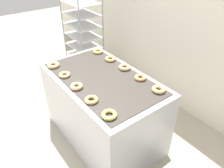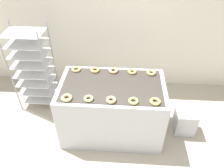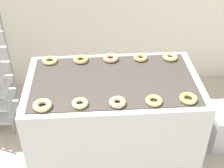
{
  "view_description": "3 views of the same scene",
  "coord_description": "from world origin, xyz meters",
  "px_view_note": "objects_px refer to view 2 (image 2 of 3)",
  "views": [
    {
      "loc": [
        1.83,
        -0.51,
        2.35
      ],
      "look_at": [
        0.0,
        0.87,
        0.82
      ],
      "focal_mm": 35.0,
      "sensor_mm": 36.0,
      "label": 1
    },
    {
      "loc": [
        0.17,
        -1.79,
        2.97
      ],
      "look_at": [
        0.0,
        0.72,
        1.0
      ],
      "focal_mm": 35.0,
      "sensor_mm": 36.0,
      "label": 2
    },
    {
      "loc": [
        -0.17,
        -1.58,
        2.6
      ],
      "look_at": [
        0.0,
        0.87,
        0.82
      ],
      "focal_mm": 50.0,
      "sensor_mm": 36.0,
      "label": 3
    }
  ],
  "objects_px": {
    "donut_far_center": "(114,70)",
    "donut_far_rightmost": "(151,73)",
    "donut_near_rightmost": "(155,101)",
    "donut_far_right": "(132,71)",
    "donut_far_left": "(95,70)",
    "donut_near_leftmost": "(67,98)",
    "donut_near_left": "(89,98)",
    "donut_far_leftmost": "(76,69)",
    "baking_rack_cart": "(33,68)",
    "donut_near_right": "(133,101)",
    "donut_near_center": "(111,100)",
    "glaze_bin": "(185,121)",
    "fryer_machine": "(112,109)"
  },
  "relations": [
    {
      "from": "donut_near_left",
      "to": "donut_far_leftmost",
      "type": "relative_size",
      "value": 0.92
    },
    {
      "from": "fryer_machine",
      "to": "donut_far_rightmost",
      "type": "height_order",
      "value": "donut_far_rightmost"
    },
    {
      "from": "donut_far_center",
      "to": "donut_far_rightmost",
      "type": "height_order",
      "value": "donut_far_rightmost"
    },
    {
      "from": "donut_near_leftmost",
      "to": "donut_near_right",
      "type": "distance_m",
      "value": 0.91
    },
    {
      "from": "baking_rack_cart",
      "to": "donut_near_leftmost",
      "type": "xyz_separation_m",
      "value": [
        0.84,
        -0.93,
        0.18
      ]
    },
    {
      "from": "donut_near_rightmost",
      "to": "baking_rack_cart",
      "type": "bearing_deg",
      "value": 155.6
    },
    {
      "from": "fryer_machine",
      "to": "donut_near_right",
      "type": "height_order",
      "value": "donut_near_right"
    },
    {
      "from": "baking_rack_cart",
      "to": "donut_far_center",
      "type": "relative_size",
      "value": 10.69
    },
    {
      "from": "donut_near_rightmost",
      "to": "donut_far_right",
      "type": "xyz_separation_m",
      "value": [
        -0.3,
        0.68,
        0.0
      ]
    },
    {
      "from": "donut_far_leftmost",
      "to": "donut_far_center",
      "type": "relative_size",
      "value": 0.96
    },
    {
      "from": "donut_far_rightmost",
      "to": "donut_far_right",
      "type": "bearing_deg",
      "value": 177.8
    },
    {
      "from": "donut_near_rightmost",
      "to": "donut_far_rightmost",
      "type": "distance_m",
      "value": 0.67
    },
    {
      "from": "baking_rack_cart",
      "to": "donut_far_center",
      "type": "height_order",
      "value": "baking_rack_cart"
    },
    {
      "from": "donut_near_center",
      "to": "donut_far_rightmost",
      "type": "distance_m",
      "value": 0.9
    },
    {
      "from": "baking_rack_cart",
      "to": "donut_near_rightmost",
      "type": "distance_m",
      "value": 2.25
    },
    {
      "from": "donut_near_center",
      "to": "donut_far_right",
      "type": "xyz_separation_m",
      "value": [
        0.29,
        0.69,
        -0.0
      ]
    },
    {
      "from": "glaze_bin",
      "to": "donut_near_center",
      "type": "bearing_deg",
      "value": -161.68
    },
    {
      "from": "donut_near_leftmost",
      "to": "donut_near_center",
      "type": "xyz_separation_m",
      "value": [
        0.61,
        -0.0,
        -0.0
      ]
    },
    {
      "from": "donut_near_leftmost",
      "to": "donut_near_rightmost",
      "type": "bearing_deg",
      "value": 0.48
    },
    {
      "from": "baking_rack_cart",
      "to": "donut_near_right",
      "type": "bearing_deg",
      "value": -28.11
    },
    {
      "from": "glaze_bin",
      "to": "donut_far_left",
      "type": "distance_m",
      "value": 1.73
    },
    {
      "from": "donut_near_leftmost",
      "to": "donut_far_leftmost",
      "type": "bearing_deg",
      "value": 90.36
    },
    {
      "from": "donut_near_leftmost",
      "to": "donut_near_center",
      "type": "distance_m",
      "value": 0.61
    },
    {
      "from": "donut_near_rightmost",
      "to": "donut_near_right",
      "type": "bearing_deg",
      "value": -178.17
    },
    {
      "from": "donut_near_right",
      "to": "donut_far_right",
      "type": "relative_size",
      "value": 1.01
    },
    {
      "from": "donut_near_left",
      "to": "donut_near_center",
      "type": "bearing_deg",
      "value": -1.78
    },
    {
      "from": "glaze_bin",
      "to": "fryer_machine",
      "type": "bearing_deg",
      "value": -177.49
    },
    {
      "from": "baking_rack_cart",
      "to": "glaze_bin",
      "type": "xyz_separation_m",
      "value": [
        2.66,
        -0.54,
        -0.6
      ]
    },
    {
      "from": "glaze_bin",
      "to": "donut_near_center",
      "type": "distance_m",
      "value": 1.49
    },
    {
      "from": "donut_far_left",
      "to": "fryer_machine",
      "type": "bearing_deg",
      "value": -49.45
    },
    {
      "from": "glaze_bin",
      "to": "donut_far_rightmost",
      "type": "xyz_separation_m",
      "value": [
        -0.63,
        0.28,
        0.78
      ]
    },
    {
      "from": "baking_rack_cart",
      "to": "donut_near_rightmost",
      "type": "height_order",
      "value": "baking_rack_cart"
    },
    {
      "from": "donut_near_left",
      "to": "donut_near_center",
      "type": "height_order",
      "value": "donut_near_center"
    },
    {
      "from": "fryer_machine",
      "to": "donut_far_right",
      "type": "relative_size",
      "value": 11.42
    },
    {
      "from": "donut_far_center",
      "to": "donut_far_leftmost",
      "type": "bearing_deg",
      "value": -179.73
    },
    {
      "from": "donut_near_center",
      "to": "baking_rack_cart",
      "type": "bearing_deg",
      "value": 147.12
    },
    {
      "from": "baking_rack_cart",
      "to": "donut_far_center",
      "type": "distance_m",
      "value": 1.47
    },
    {
      "from": "donut_near_rightmost",
      "to": "donut_far_center",
      "type": "xyz_separation_m",
      "value": [
        -0.6,
        0.69,
        0.0
      ]
    },
    {
      "from": "donut_near_left",
      "to": "donut_near_center",
      "type": "distance_m",
      "value": 0.31
    },
    {
      "from": "fryer_machine",
      "to": "donut_far_center",
      "type": "distance_m",
      "value": 0.62
    },
    {
      "from": "donut_near_leftmost",
      "to": "donut_far_right",
      "type": "xyz_separation_m",
      "value": [
        0.89,
        0.69,
        -0.0
      ]
    },
    {
      "from": "donut_near_rightmost",
      "to": "donut_far_left",
      "type": "distance_m",
      "value": 1.13
    },
    {
      "from": "donut_far_center",
      "to": "donut_far_right",
      "type": "height_order",
      "value": "donut_far_center"
    },
    {
      "from": "donut_far_rightmost",
      "to": "donut_near_left",
      "type": "bearing_deg",
      "value": -143.14
    },
    {
      "from": "donut_near_left",
      "to": "donut_far_left",
      "type": "relative_size",
      "value": 0.92
    },
    {
      "from": "donut_near_leftmost",
      "to": "donut_far_left",
      "type": "height_order",
      "value": "donut_near_leftmost"
    },
    {
      "from": "donut_near_rightmost",
      "to": "donut_far_leftmost",
      "type": "height_order",
      "value": "same"
    },
    {
      "from": "baking_rack_cart",
      "to": "donut_far_leftmost",
      "type": "bearing_deg",
      "value": -16.12
    },
    {
      "from": "donut_far_right",
      "to": "donut_near_rightmost",
      "type": "bearing_deg",
      "value": -65.97
    },
    {
      "from": "donut_near_center",
      "to": "donut_near_left",
      "type": "bearing_deg",
      "value": 178.22
    }
  ]
}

